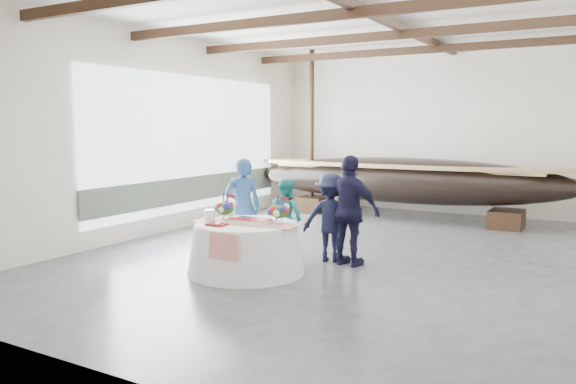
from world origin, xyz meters
The scene contains 14 objects.
floor centered at (0.00, 0.00, 0.00)m, with size 10.00×12.00×0.01m, color #3D3D42.
wall_back centered at (0.00, 6.00, 2.25)m, with size 10.00×0.02×4.50m, color silver.
wall_front centered at (0.00, -6.00, 2.25)m, with size 10.00×0.02×4.50m, color silver.
wall_left centered at (-5.00, 0.00, 2.25)m, with size 0.02×12.00×4.50m, color silver.
ceiling centered at (0.00, 0.00, 4.50)m, with size 10.00×12.00×0.01m, color white.
pavilion_structure centered at (0.00, 0.76, 4.00)m, with size 9.80×11.76×4.50m.
open_bay centered at (-4.95, 1.00, 1.83)m, with size 0.03×7.00×3.20m.
longboat_display centered at (-0.83, 4.33, 1.03)m, with size 8.56×1.71×1.61m.
banquet_table centered at (-1.36, -2.13, 0.42)m, with size 1.94×1.94×0.83m.
tabletop_items centered at (-1.41, -2.02, 0.98)m, with size 1.84×0.95×0.40m.
guest_woman_blue centered at (-2.18, -1.02, 0.91)m, with size 0.66×0.44×1.82m, color #294E86.
guest_woman_teal centered at (-1.41, -0.73, 0.73)m, with size 0.71×0.55×1.45m, color teal.
guest_man_left centered at (-0.49, -0.71, 0.79)m, with size 1.02×0.59×1.58m, color black.
guest_man_right centered at (-0.06, -0.84, 0.96)m, with size 1.13×0.47×1.93m, color black.
Camera 1 is at (3.76, -9.69, 2.43)m, focal length 35.00 mm.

